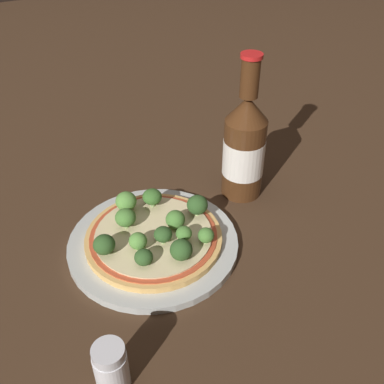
% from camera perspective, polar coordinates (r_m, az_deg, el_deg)
% --- Properties ---
extents(ground_plane, '(3.00, 3.00, 0.00)m').
position_cam_1_polar(ground_plane, '(0.70, -6.70, -6.05)').
color(ground_plane, '#3D2819').
extents(plate, '(0.25, 0.25, 0.01)m').
position_cam_1_polar(plate, '(0.68, -4.93, -6.47)').
color(plate, '#B2B7B2').
rests_on(plate, ground_plane).
extents(pizza, '(0.20, 0.20, 0.01)m').
position_cam_1_polar(pizza, '(0.67, -4.88, -5.70)').
color(pizza, tan).
rests_on(pizza, plate).
extents(broccoli_floret_0, '(0.03, 0.03, 0.03)m').
position_cam_1_polar(broccoli_floret_0, '(0.64, -11.09, -6.58)').
color(broccoli_floret_0, '#89A866').
rests_on(broccoli_floret_0, pizza).
extents(broccoli_floret_1, '(0.03, 0.03, 0.03)m').
position_cam_1_polar(broccoli_floret_1, '(0.62, -1.37, -7.36)').
color(broccoli_floret_1, '#89A866').
rests_on(broccoli_floret_1, pizza).
extents(broccoli_floret_2, '(0.03, 0.03, 0.03)m').
position_cam_1_polar(broccoli_floret_2, '(0.67, -8.45, -3.25)').
color(broccoli_floret_2, '#89A866').
rests_on(broccoli_floret_2, pizza).
extents(broccoli_floret_3, '(0.03, 0.03, 0.02)m').
position_cam_1_polar(broccoli_floret_3, '(0.62, -6.15, -8.25)').
color(broccoli_floret_3, '#89A866').
rests_on(broccoli_floret_3, pizza).
extents(broccoli_floret_4, '(0.03, 0.03, 0.03)m').
position_cam_1_polar(broccoli_floret_4, '(0.69, 0.69, -1.64)').
color(broccoli_floret_4, '#89A866').
rests_on(broccoli_floret_4, pizza).
extents(broccoli_floret_5, '(0.03, 0.03, 0.03)m').
position_cam_1_polar(broccoli_floret_5, '(0.64, -3.70, -5.41)').
color(broccoli_floret_5, '#89A866').
rests_on(broccoli_floret_5, pizza).
extents(broccoli_floret_6, '(0.02, 0.02, 0.02)m').
position_cam_1_polar(broccoli_floret_6, '(0.64, 1.79, -5.52)').
color(broccoli_floret_6, '#89A866').
rests_on(broccoli_floret_6, pizza).
extents(broccoli_floret_7, '(0.03, 0.03, 0.03)m').
position_cam_1_polar(broccoli_floret_7, '(0.63, -6.88, -6.22)').
color(broccoli_floret_7, '#89A866').
rests_on(broccoli_floret_7, pizza).
extents(broccoli_floret_8, '(0.03, 0.03, 0.03)m').
position_cam_1_polar(broccoli_floret_8, '(0.71, -5.08, -0.61)').
color(broccoli_floret_8, '#89A866').
rests_on(broccoli_floret_8, pizza).
extents(broccoli_floret_9, '(0.02, 0.02, 0.03)m').
position_cam_1_polar(broccoli_floret_9, '(0.64, -1.04, -5.29)').
color(broccoli_floret_9, '#89A866').
rests_on(broccoli_floret_9, pizza).
extents(broccoli_floret_10, '(0.03, 0.03, 0.03)m').
position_cam_1_polar(broccoli_floret_10, '(0.67, -2.12, -3.51)').
color(broccoli_floret_10, '#89A866').
rests_on(broccoli_floret_10, pizza).
extents(broccoli_floret_11, '(0.03, 0.03, 0.03)m').
position_cam_1_polar(broccoli_floret_11, '(0.70, -8.20, -1.11)').
color(broccoli_floret_11, '#89A866').
rests_on(broccoli_floret_11, pizza).
extents(beer_bottle, '(0.07, 0.07, 0.25)m').
position_cam_1_polar(beer_bottle, '(0.74, 6.66, 5.75)').
color(beer_bottle, '#472814').
rests_on(beer_bottle, ground_plane).
extents(pepper_shaker, '(0.04, 0.04, 0.07)m').
position_cam_1_polar(pepper_shaker, '(0.53, -10.24, -21.06)').
color(pepper_shaker, silver).
rests_on(pepper_shaker, ground_plane).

